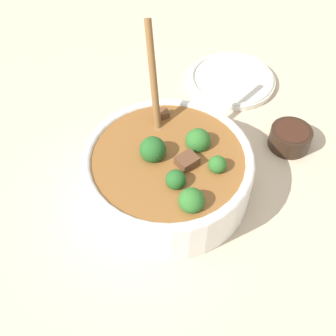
# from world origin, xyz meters

# --- Properties ---
(ground_plane) EXTENTS (4.00, 4.00, 0.00)m
(ground_plane) POSITION_xyz_m (0.00, 0.00, 0.00)
(ground_plane) COLOR #C6B293
(stew_bowl) EXTENTS (0.29, 0.28, 0.25)m
(stew_bowl) POSITION_xyz_m (0.00, 0.00, 0.05)
(stew_bowl) COLOR white
(stew_bowl) RESTS_ON ground_plane
(condiment_bowl) EXTENTS (0.08, 0.08, 0.04)m
(condiment_bowl) POSITION_xyz_m (-0.05, 0.25, 0.02)
(condiment_bowl) COLOR black
(condiment_bowl) RESTS_ON ground_plane
(empty_plate) EXTENTS (0.19, 0.19, 0.02)m
(empty_plate) POSITION_xyz_m (-0.26, 0.20, 0.01)
(empty_plate) COLOR silver
(empty_plate) RESTS_ON ground_plane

